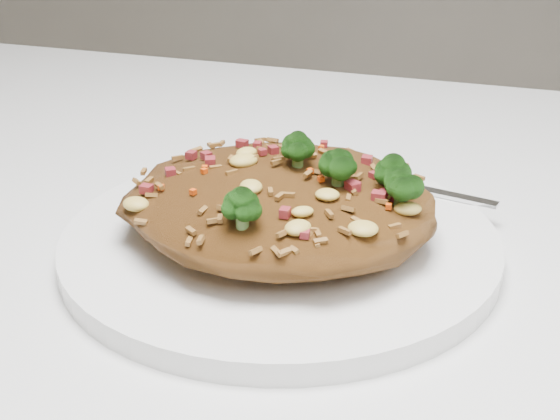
# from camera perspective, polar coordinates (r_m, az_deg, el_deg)

# --- Properties ---
(dining_table) EXTENTS (1.20, 0.80, 0.75)m
(dining_table) POSITION_cam_1_polar(r_m,az_deg,el_deg) (0.54, 5.33, -11.40)
(dining_table) COLOR silver
(dining_table) RESTS_ON ground
(plate) EXTENTS (0.27, 0.27, 0.01)m
(plate) POSITION_cam_1_polar(r_m,az_deg,el_deg) (0.48, -0.00, -2.35)
(plate) COLOR white
(plate) RESTS_ON dining_table
(fried_rice) EXTENTS (0.19, 0.17, 0.06)m
(fried_rice) POSITION_cam_1_polar(r_m,az_deg,el_deg) (0.47, 0.11, 1.39)
(fried_rice) COLOR brown
(fried_rice) RESTS_ON plate
(fork) EXTENTS (0.16, 0.05, 0.00)m
(fork) POSITION_cam_1_polar(r_m,az_deg,el_deg) (0.55, 8.34, 1.92)
(fork) COLOR silver
(fork) RESTS_ON plate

